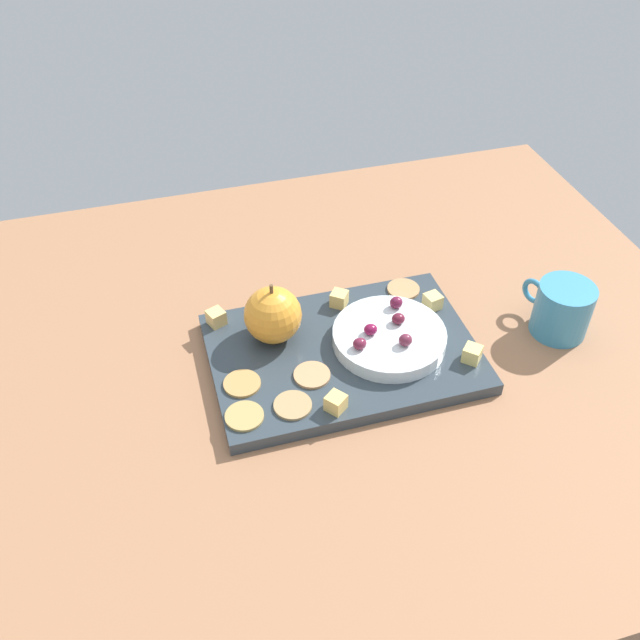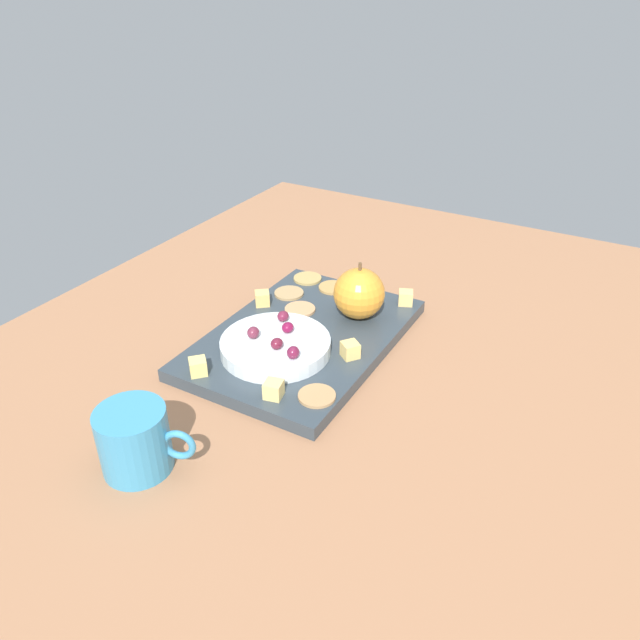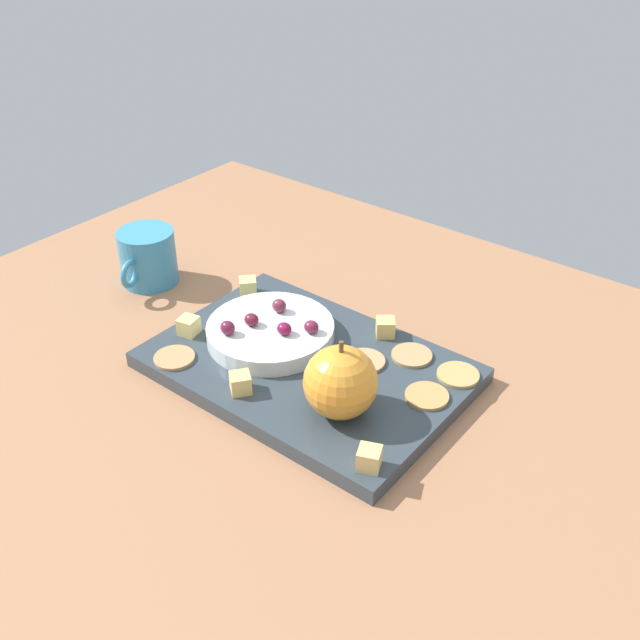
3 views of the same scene
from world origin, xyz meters
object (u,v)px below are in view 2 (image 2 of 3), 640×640
at_px(grape_0, 253,333).
at_px(grape_1, 283,316).
at_px(cracker_1, 333,288).
at_px(grape_2, 293,352).
at_px(cheese_cube_4, 406,298).
at_px(grape_3, 277,344).
at_px(cheese_cube_2, 274,389).
at_px(cracker_0, 289,293).
at_px(cracker_4, 308,278).
at_px(apple_whole, 359,293).
at_px(cup, 135,440).
at_px(cheese_cube_3, 263,298).
at_px(serving_dish, 276,346).
at_px(cracker_3, 300,309).
at_px(cheese_cube_1, 350,350).
at_px(cracker_2, 317,396).
at_px(grape_4, 288,327).
at_px(platter, 303,338).
at_px(cheese_cube_0, 198,367).

relative_size(grape_0, grape_1, 1.00).
distance_m(cracker_1, grape_2, 0.25).
relative_size(cheese_cube_4, grape_3, 1.20).
distance_m(cheese_cube_2, cracker_0, 0.28).
bearing_deg(cracker_4, apple_whole, 62.58).
height_order(grape_3, cup, cup).
bearing_deg(cheese_cube_3, cracker_4, 170.79).
xyz_separation_m(grape_3, cup, (0.23, -0.04, -0.01)).
height_order(grape_0, grape_3, grape_0).
xyz_separation_m(cheese_cube_4, grape_1, (0.17, -0.12, 0.02)).
relative_size(serving_dish, cracker_0, 3.21).
xyz_separation_m(cracker_0, grape_1, (0.11, 0.06, 0.03)).
bearing_deg(grape_3, cracker_4, -158.99).
height_order(apple_whole, cracker_3, apple_whole).
bearing_deg(cracker_1, cheese_cube_4, 95.10).
distance_m(cheese_cube_1, grape_2, 0.09).
bearing_deg(cracker_2, cheese_cube_1, -177.05).
distance_m(cheese_cube_3, cracker_2, 0.26).
relative_size(cheese_cube_3, cracker_3, 0.46).
distance_m(cheese_cube_3, grape_4, 0.13).
height_order(apple_whole, grape_2, apple_whole).
bearing_deg(cheese_cube_1, cracker_2, 2.95).
distance_m(cheese_cube_2, cracker_1, 0.31).
xyz_separation_m(platter, cheese_cube_2, (0.15, 0.05, 0.02)).
distance_m(cracker_0, cracker_1, 0.08).
relative_size(cracker_2, grape_1, 2.62).
distance_m(cracker_0, cup, 0.41).
relative_size(cheese_cube_4, grape_2, 1.20).
relative_size(serving_dish, cup, 1.44).
bearing_deg(cheese_cube_3, platter, 66.67).
distance_m(cheese_cube_0, grape_2, 0.13).
distance_m(cheese_cube_3, cracker_3, 0.06).
distance_m(cheese_cube_2, grape_2, 0.06).
relative_size(cracker_4, grape_4, 2.62).
xyz_separation_m(serving_dish, apple_whole, (-0.15, 0.06, 0.03)).
bearing_deg(platter, grape_2, 23.19).
distance_m(cheese_cube_2, grape_4, 0.13).
distance_m(platter, cracker_2, 0.16).
relative_size(cheese_cube_0, cup, 0.21).
relative_size(grape_0, grape_4, 1.00).
relative_size(apple_whole, cracker_3, 1.63).
bearing_deg(grape_0, cracker_4, -168.45).
xyz_separation_m(cheese_cube_3, grape_3, (0.13, 0.11, 0.02)).
height_order(cracker_0, cup, cup).
bearing_deg(cup, grape_0, -178.26).
xyz_separation_m(cheese_cube_0, cheese_cube_2, (-0.01, 0.12, 0.00)).
distance_m(cheese_cube_0, cheese_cube_4, 0.36).
xyz_separation_m(cheese_cube_2, cracker_3, (-0.21, -0.09, -0.01)).
xyz_separation_m(cracker_0, cracker_3, (0.04, 0.04, 0.00)).
bearing_deg(cracker_0, platter, 41.97).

